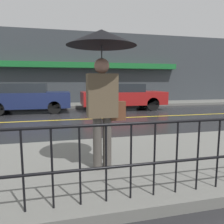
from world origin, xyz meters
The scene contains 9 objects.
ground_plane centered at (0.00, 0.00, 0.00)m, with size 80.00×80.00×0.00m, color #262628.
sidewalk_near centered at (0.00, -5.27, 0.07)m, with size 28.00×3.09×0.15m.
sidewalk_far centered at (0.00, 4.80, 0.07)m, with size 28.00×2.15×0.15m.
lane_marking centered at (0.00, 0.00, 0.00)m, with size 25.20×0.12×0.01m.
building_storefront centered at (0.00, 6.00, 2.42)m, with size 28.00×0.85×4.82m.
railing_foreground centered at (0.00, -6.57, 0.73)m, with size 12.00×0.04×0.93m.
pedestrian centered at (0.90, -5.60, 1.85)m, with size 1.06×1.06×2.17m.
car_navy centered at (-1.27, 2.60, 0.75)m, with size 4.02×1.73×1.45m.
car_red centered at (3.64, 2.60, 0.75)m, with size 4.56×1.72×1.42m.
Camera 1 is at (0.25, -8.92, 1.54)m, focal length 35.00 mm.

